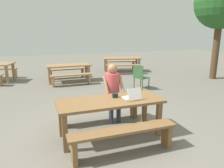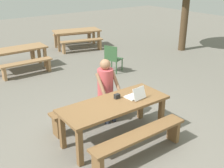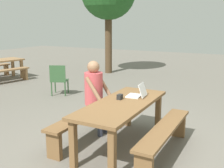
% 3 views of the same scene
% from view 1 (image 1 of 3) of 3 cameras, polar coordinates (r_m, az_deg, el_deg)
% --- Properties ---
extents(ground_plane, '(30.00, 30.00, 0.00)m').
position_cam_1_polar(ground_plane, '(4.49, -0.50, -13.47)').
color(ground_plane, slate).
extents(picnic_table_front, '(2.05, 0.81, 0.76)m').
position_cam_1_polar(picnic_table_front, '(4.23, -0.52, -5.63)').
color(picnic_table_front, brown).
rests_on(picnic_table_front, ground).
extents(bench_near, '(1.90, 0.30, 0.47)m').
position_cam_1_polar(bench_near, '(3.74, 3.12, -13.41)').
color(bench_near, brown).
rests_on(bench_near, ground).
extents(bench_far, '(1.90, 0.30, 0.47)m').
position_cam_1_polar(bench_far, '(4.97, -3.18, -6.18)').
color(bench_far, brown).
rests_on(bench_far, ground).
extents(laptop, '(0.31, 0.33, 0.24)m').
position_cam_1_polar(laptop, '(4.25, 5.38, -3.22)').
color(laptop, white).
rests_on(laptop, picnic_table_front).
extents(small_pouch, '(0.10, 0.07, 0.09)m').
position_cam_1_polar(small_pouch, '(4.32, 0.81, -3.07)').
color(small_pouch, black).
rests_on(small_pouch, picnic_table_front).
extents(person_seated, '(0.44, 0.42, 1.35)m').
position_cam_1_polar(person_seated, '(4.89, 0.20, -1.06)').
color(person_seated, '#333847').
rests_on(person_seated, ground).
extents(plastic_chair, '(0.58, 0.58, 0.87)m').
position_cam_1_polar(plastic_chair, '(7.76, 7.51, 2.01)').
color(plastic_chair, '#335933').
rests_on(plastic_chair, ground).
extents(picnic_table_rear, '(1.99, 1.22, 0.71)m').
position_cam_1_polar(picnic_table_rear, '(10.89, 2.61, 6.48)').
color(picnic_table_rear, '#9E754C').
rests_on(picnic_table_rear, ground).
extents(bench_rear_south, '(1.69, 0.68, 0.45)m').
position_cam_1_polar(bench_rear_south, '(10.29, 3.14, 4.47)').
color(bench_rear_south, '#9E754C').
rests_on(bench_rear_south, ground).
extents(bench_rear_north, '(1.69, 0.68, 0.45)m').
position_cam_1_polar(bench_rear_north, '(11.58, 2.11, 5.59)').
color(bench_rear_north, '#9E754C').
rests_on(bench_rear_north, ground).
extents(picnic_table_distant, '(1.75, 0.73, 0.70)m').
position_cam_1_polar(picnic_table_distant, '(8.94, -11.43, 4.34)').
color(picnic_table_distant, '#9E754C').
rests_on(picnic_table_distant, ground).
extents(bench_distant_south, '(1.57, 0.31, 0.43)m').
position_cam_1_polar(bench_distant_south, '(8.35, -10.71, 1.79)').
color(bench_distant_south, '#9E754C').
rests_on(bench_distant_south, ground).
extents(bench_distant_north, '(1.57, 0.31, 0.43)m').
position_cam_1_polar(bench_distant_north, '(9.64, -11.89, 3.39)').
color(bench_distant_north, '#9E754C').
rests_on(bench_distant_north, ground).
extents(tree_left, '(2.13, 2.13, 4.22)m').
position_cam_1_polar(tree_left, '(10.25, 27.04, 18.60)').
color(tree_left, '#4C3823').
rests_on(tree_left, ground).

